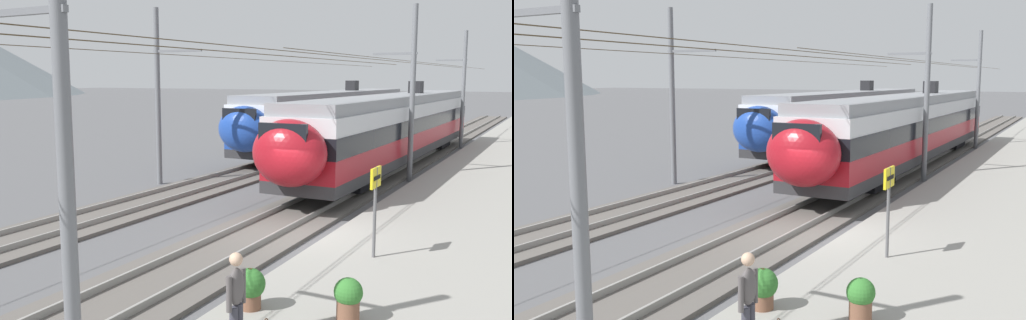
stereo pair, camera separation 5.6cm
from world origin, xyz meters
TOP-DOWN VIEW (x-y plane):
  - ground_plane at (0.00, 0.00)m, footprint 400.00×400.00m
  - platform_slab at (0.00, -4.79)m, footprint 120.00×7.40m
  - track_near at (0.00, 1.12)m, footprint 120.00×3.00m
  - track_far at (0.00, 6.88)m, footprint 120.00×3.00m
  - train_near_platform at (14.87, 1.12)m, footprint 27.23×2.86m
  - train_far_track at (20.58, 6.88)m, footprint 24.47×3.04m
  - catenary_mast_west at (-9.06, -0.45)m, footprint 47.73×2.01m
  - catenary_mast_mid at (11.35, -0.47)m, footprint 47.73×2.01m
  - catenary_mast_east at (25.40, -0.47)m, footprint 47.73×2.01m
  - catenary_mast_far_side at (5.27, 8.90)m, footprint 47.73×2.49m
  - platform_sign at (-1.40, -2.84)m, footprint 0.70×0.08m
  - passenger_walking at (-7.36, -2.41)m, footprint 0.53×0.22m
  - potted_plant_platform_edge at (-5.65, -1.71)m, footprint 0.60×0.60m
  - potted_plant_by_shelter at (-5.30, -3.56)m, footprint 0.53×0.53m

SIDE VIEW (x-z plane):
  - ground_plane at x=0.00m, z-range 0.00..0.00m
  - track_near at x=0.00m, z-range -0.07..0.21m
  - track_far at x=0.00m, z-range -0.07..0.21m
  - platform_slab at x=0.00m, z-range 0.00..0.31m
  - potted_plant_platform_edge at x=-5.65m, z-range 0.36..1.16m
  - potted_plant_by_shelter at x=-5.30m, z-range 0.36..1.18m
  - passenger_walking at x=-7.36m, z-range 0.41..2.10m
  - platform_sign at x=-1.40m, z-range 0.84..3.10m
  - train_far_track at x=20.58m, z-range 0.09..4.36m
  - train_near_platform at x=14.87m, z-range 0.09..4.36m
  - catenary_mast_west at x=-9.06m, z-range 0.21..7.23m
  - catenary_mast_far_side at x=5.27m, z-range 0.20..7.94m
  - catenary_mast_east at x=25.40m, z-range 0.18..8.00m
  - catenary_mast_mid at x=11.35m, z-range 0.16..8.14m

